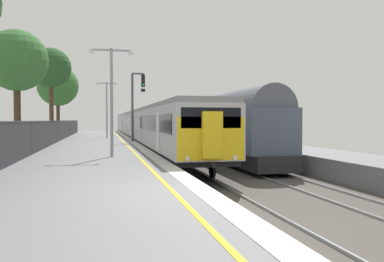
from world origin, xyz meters
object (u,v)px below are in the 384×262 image
at_px(freight_train_adjacent_track, 206,124).
at_px(signal_gantry, 136,99).
at_px(platform_lamp_far, 107,105).
at_px(background_tree_back, 58,87).
at_px(commuter_train_at_platform, 140,124).
at_px(background_tree_right, 18,62).
at_px(platform_lamp_mid, 112,92).
at_px(background_tree_centre, 50,70).

distance_m(freight_train_adjacent_track, signal_gantry, 5.94).
xyz_separation_m(platform_lamp_far, background_tree_back, (-5.39, 9.90, 2.47)).
height_order(commuter_train_at_platform, background_tree_right, background_tree_right).
xyz_separation_m(platform_lamp_far, background_tree_right, (-5.20, -13.82, 1.93)).
xyz_separation_m(platform_lamp_mid, background_tree_back, (-5.39, 29.42, 2.59)).
bearing_deg(background_tree_right, platform_lamp_far, 69.38).
bearing_deg(commuter_train_at_platform, background_tree_right, -114.53).
distance_m(commuter_train_at_platform, platform_lamp_far, 6.95).
height_order(freight_train_adjacent_track, background_tree_back, background_tree_back).
bearing_deg(platform_lamp_mid, background_tree_back, 100.39).
xyz_separation_m(freight_train_adjacent_track, platform_lamp_far, (-7.66, 8.06, 1.75)).
height_order(commuter_train_at_platform, freight_train_adjacent_track, freight_train_adjacent_track).
xyz_separation_m(signal_gantry, platform_lamp_far, (-2.17, 6.98, -0.22)).
relative_size(platform_lamp_mid, background_tree_back, 0.63).
relative_size(freight_train_adjacent_track, background_tree_right, 3.87).
xyz_separation_m(freight_train_adjacent_track, background_tree_centre, (-12.94, 9.48, 5.14)).
bearing_deg(platform_lamp_mid, background_tree_centre, 104.14).
distance_m(freight_train_adjacent_track, background_tree_right, 14.56).
xyz_separation_m(commuter_train_at_platform, background_tree_back, (-9.05, 4.31, 4.38)).
relative_size(background_tree_centre, background_tree_back, 1.06).
bearing_deg(signal_gantry, freight_train_adjacent_track, -11.07).
xyz_separation_m(signal_gantry, background_tree_right, (-7.37, -6.83, 1.70)).
relative_size(signal_gantry, background_tree_centre, 0.63).
height_order(signal_gantry, background_tree_right, background_tree_right).
bearing_deg(commuter_train_at_platform, freight_train_adjacent_track, -73.65).
distance_m(signal_gantry, platform_lamp_far, 7.32).
relative_size(platform_lamp_mid, background_tree_centre, 0.59).
bearing_deg(freight_train_adjacent_track, signal_gantry, 168.93).
distance_m(signal_gantry, background_tree_centre, 11.67).
xyz_separation_m(commuter_train_at_platform, signal_gantry, (-1.49, -12.58, 2.13)).
relative_size(background_tree_right, background_tree_back, 0.86).
bearing_deg(platform_lamp_mid, freight_train_adjacent_track, 56.23).
height_order(platform_lamp_far, background_tree_back, background_tree_back).
height_order(freight_train_adjacent_track, background_tree_centre, background_tree_centre).
distance_m(platform_lamp_mid, background_tree_back, 30.02).
bearing_deg(platform_lamp_far, background_tree_back, 118.57).
relative_size(commuter_train_at_platform, background_tree_centre, 6.88).
relative_size(platform_lamp_far, background_tree_centre, 0.62).
relative_size(commuter_train_at_platform, background_tree_right, 8.50).
bearing_deg(background_tree_centre, freight_train_adjacent_track, -36.24).
bearing_deg(signal_gantry, background_tree_centre, 131.52).
height_order(freight_train_adjacent_track, platform_lamp_far, platform_lamp_far).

